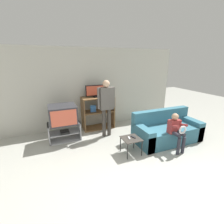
# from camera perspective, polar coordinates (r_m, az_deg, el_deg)

# --- Properties ---
(ground_plane) EXTENTS (18.00, 18.00, 0.00)m
(ground_plane) POSITION_cam_1_polar(r_m,az_deg,el_deg) (3.26, 9.13, -25.11)
(ground_plane) COLOR #ADADA3
(wall_back) EXTENTS (6.40, 0.06, 2.60)m
(wall_back) POSITION_cam_1_polar(r_m,az_deg,el_deg) (5.50, -8.14, 8.07)
(wall_back) COLOR beige
(wall_back) RESTS_ON ground_plane
(tv_stand) EXTENTS (0.87, 0.45, 0.53)m
(tv_stand) POSITION_cam_1_polar(r_m,az_deg,el_deg) (4.86, -16.34, -6.62)
(tv_stand) COLOR #A8A8AD
(tv_stand) RESTS_ON ground_plane
(television_main) EXTENTS (0.73, 0.67, 0.51)m
(television_main) POSITION_cam_1_polar(r_m,az_deg,el_deg) (4.67, -16.96, -0.83)
(television_main) COLOR #2D2D33
(television_main) RESTS_ON tv_stand
(media_shelf) EXTENTS (1.04, 0.50, 1.07)m
(media_shelf) POSITION_cam_1_polar(r_m,az_deg,el_deg) (5.42, -4.97, -0.15)
(media_shelf) COLOR brown
(media_shelf) RESTS_ON ground_plane
(television_flat) EXTENTS (0.73, 0.20, 0.39)m
(television_flat) POSITION_cam_1_polar(r_m,az_deg,el_deg) (5.27, -5.37, 7.24)
(television_flat) COLOR black
(television_flat) RESTS_ON media_shelf
(snack_table) EXTENTS (0.43, 0.43, 0.41)m
(snack_table) POSITION_cam_1_polar(r_m,az_deg,el_deg) (4.00, 6.74, -9.84)
(snack_table) COLOR #38332D
(snack_table) RESTS_ON ground_plane
(remote_control_black) EXTENTS (0.07, 0.15, 0.02)m
(remote_control_black) POSITION_cam_1_polar(r_m,az_deg,el_deg) (4.02, 7.49, -8.74)
(remote_control_black) COLOR #232328
(remote_control_black) RESTS_ON snack_table
(remote_control_white) EXTENTS (0.07, 0.15, 0.02)m
(remote_control_white) POSITION_cam_1_polar(r_m,az_deg,el_deg) (3.96, 6.05, -9.07)
(remote_control_white) COLOR silver
(remote_control_white) RESTS_ON snack_table
(couch) EXTENTS (1.87, 0.87, 0.84)m
(couch) POSITION_cam_1_polar(r_m,az_deg,el_deg) (4.90, 18.54, -6.24)
(couch) COLOR teal
(couch) RESTS_ON ground_plane
(person_standing_adult) EXTENTS (0.53, 0.20, 1.68)m
(person_standing_adult) POSITION_cam_1_polar(r_m,az_deg,el_deg) (4.69, -2.01, 3.16)
(person_standing_adult) COLOR #3D3833
(person_standing_adult) RESTS_ON ground_plane
(person_seated_child) EXTENTS (0.33, 0.43, 0.96)m
(person_seated_child) POSITION_cam_1_polar(r_m,az_deg,el_deg) (4.36, 21.67, -5.57)
(person_seated_child) COLOR #2D2D38
(person_seated_child) RESTS_ON ground_plane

